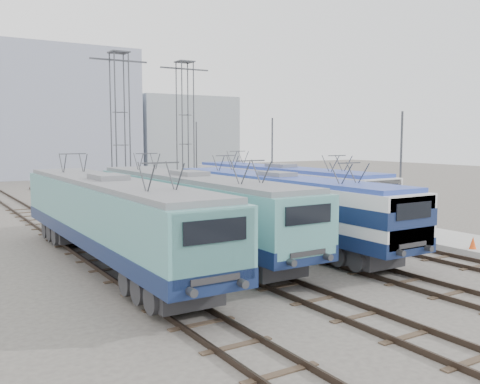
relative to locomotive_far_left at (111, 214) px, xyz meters
name	(u,v)px	position (x,y,z in m)	size (l,w,h in m)	color
ground	(297,268)	(6.75, -4.29, -2.33)	(160.00, 160.00, 0.00)	#514C47
platform	(344,220)	(16.95, 3.71, -2.18)	(4.00, 70.00, 0.30)	#9E9E99
locomotive_far_left	(111,214)	(0.00, 0.00, 0.00)	(2.97, 18.74, 3.53)	#122046
locomotive_center_left	(192,205)	(4.50, 1.21, -0.04)	(2.91, 18.39, 3.46)	#122046
locomotive_center_right	(279,202)	(9.00, 0.13, -0.06)	(2.80, 17.73, 3.33)	#122046
locomotive_far_right	(282,188)	(13.50, 5.95, -0.03)	(2.84, 17.99, 3.38)	#122046
catenary_tower_west	(120,124)	(6.75, 17.71, 4.31)	(4.50, 1.20, 12.00)	#3F4247
catenary_tower_east	(185,125)	(13.25, 19.71, 4.31)	(4.50, 1.20, 12.00)	#3F4247
mast_front	(400,176)	(15.35, -2.29, 1.17)	(0.12, 0.12, 7.00)	#3F4247
mast_mid	(272,166)	(15.35, 9.71, 1.17)	(0.12, 0.12, 7.00)	#3F4247
mast_rear	(197,160)	(15.35, 21.71, 1.17)	(0.12, 0.12, 7.00)	#3F4247
safety_cone	(473,243)	(15.47, -6.73, -1.73)	(0.34, 0.34, 0.59)	#FF5217
building_center	(52,113)	(10.75, 57.71, 6.67)	(22.00, 14.00, 18.00)	#8F97AE
building_east	(179,135)	(30.75, 57.71, 3.67)	(16.00, 12.00, 12.00)	#8B949D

